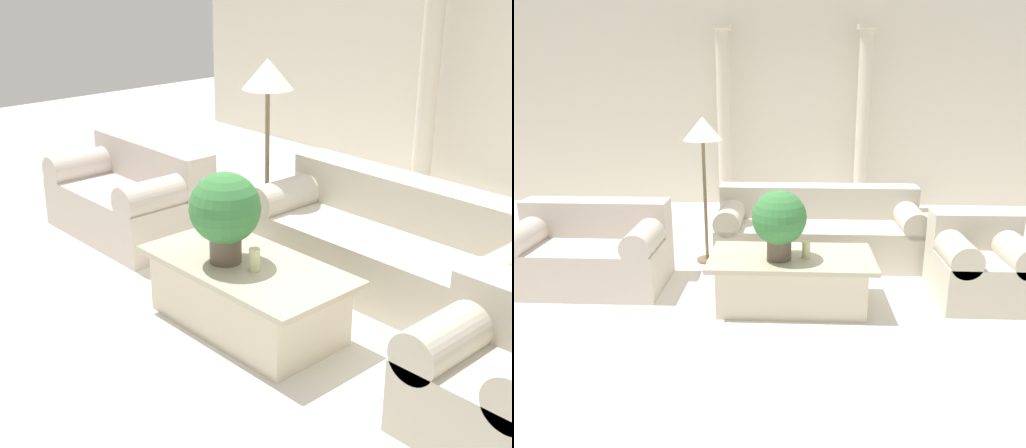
# 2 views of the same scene
# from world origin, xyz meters

# --- Properties ---
(ground_plane) EXTENTS (16.00, 16.00, 0.00)m
(ground_plane) POSITION_xyz_m (0.00, 0.00, 0.00)
(ground_plane) COLOR silver
(wall_back) EXTENTS (10.00, 0.06, 3.20)m
(wall_back) POSITION_xyz_m (0.00, 3.25, 1.60)
(wall_back) COLOR silver
(wall_back) RESTS_ON ground_plane
(sofa_long) EXTENTS (2.19, 0.84, 0.79)m
(sofa_long) POSITION_xyz_m (0.15, 0.71, 0.33)
(sofa_long) COLOR beige
(sofa_long) RESTS_ON ground_plane
(loveseat) EXTENTS (1.44, 0.84, 0.79)m
(loveseat) POSITION_xyz_m (-2.08, -0.07, 0.34)
(loveseat) COLOR beige
(loveseat) RESTS_ON ground_plane
(coffee_table) EXTENTS (1.43, 0.74, 0.46)m
(coffee_table) POSITION_xyz_m (-0.14, -0.46, 0.24)
(coffee_table) COLOR beige
(coffee_table) RESTS_ON ground_plane
(potted_plant) EXTENTS (0.46, 0.46, 0.60)m
(potted_plant) POSITION_xyz_m (-0.25, -0.55, 0.81)
(potted_plant) COLOR brown
(potted_plant) RESTS_ON coffee_table
(pillar_candle) EXTENTS (0.07, 0.07, 0.15)m
(pillar_candle) POSITION_xyz_m (-0.02, -0.50, 0.54)
(pillar_candle) COLOR beige
(pillar_candle) RESTS_ON coffee_table
(floor_lamp) EXTENTS (0.41, 0.41, 1.56)m
(floor_lamp) POSITION_xyz_m (-1.07, 0.59, 1.36)
(floor_lamp) COLOR brown
(floor_lamp) RESTS_ON ground_plane
(column_left) EXTENTS (0.28, 0.28, 2.65)m
(column_left) POSITION_xyz_m (-1.16, 2.90, 1.35)
(column_left) COLOR beige
(column_left) RESTS_ON ground_plane
(column_right) EXTENTS (0.28, 0.28, 2.65)m
(column_right) POSITION_xyz_m (0.87, 2.90, 1.35)
(column_right) COLOR beige
(column_right) RESTS_ON ground_plane
(armchair) EXTENTS (0.79, 0.80, 0.76)m
(armchair) POSITION_xyz_m (1.56, -0.24, 0.35)
(armchair) COLOR beige
(armchair) RESTS_ON ground_plane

